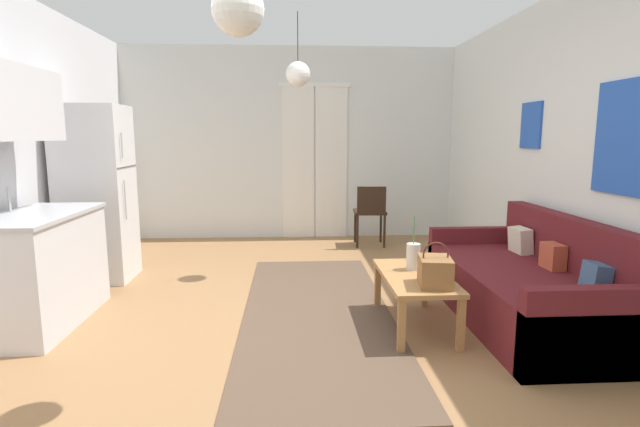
% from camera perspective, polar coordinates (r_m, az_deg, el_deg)
% --- Properties ---
extents(ground_plane, '(5.31, 7.77, 0.10)m').
position_cam_1_polar(ground_plane, '(3.74, -3.40, -14.87)').
color(ground_plane, '#996D44').
extents(wall_back, '(4.91, 0.13, 2.72)m').
position_cam_1_polar(wall_back, '(7.05, -3.45, 8.16)').
color(wall_back, silver).
rests_on(wall_back, ground_plane).
extents(wall_right, '(0.12, 7.37, 2.72)m').
position_cam_1_polar(wall_right, '(4.18, 31.74, 6.30)').
color(wall_right, silver).
rests_on(wall_right, ground_plane).
extents(area_rug, '(1.22, 3.32, 0.01)m').
position_cam_1_polar(area_rug, '(4.14, -0.36, -11.59)').
color(area_rug, brown).
rests_on(area_rug, ground_plane).
extents(couch, '(0.93, 2.01, 0.84)m').
position_cam_1_polar(couch, '(4.25, 23.71, -8.08)').
color(couch, '#5B191E').
rests_on(couch, ground_plane).
extents(coffee_table, '(0.49, 0.99, 0.42)m').
position_cam_1_polar(coffee_table, '(3.83, 11.19, -7.90)').
color(coffee_table, '#A87542').
rests_on(coffee_table, ground_plane).
extents(bamboo_vase, '(0.11, 0.11, 0.43)m').
position_cam_1_polar(bamboo_vase, '(3.93, 10.97, -5.00)').
color(bamboo_vase, beige).
rests_on(bamboo_vase, coffee_table).
extents(handbag, '(0.26, 0.33, 0.32)m').
position_cam_1_polar(handbag, '(3.55, 13.47, -6.63)').
color(handbag, brown).
rests_on(handbag, coffee_table).
extents(refrigerator, '(0.67, 0.59, 1.78)m').
position_cam_1_polar(refrigerator, '(5.40, -24.97, 2.10)').
color(refrigerator, white).
rests_on(refrigerator, ground_plane).
extents(kitchen_counter, '(0.60, 1.24, 1.99)m').
position_cam_1_polar(kitchen_counter, '(4.33, -30.83, -1.77)').
color(kitchen_counter, silver).
rests_on(kitchen_counter, ground_plane).
extents(accent_chair, '(0.44, 0.42, 0.82)m').
position_cam_1_polar(accent_chair, '(6.49, 5.97, 0.34)').
color(accent_chair, black).
rests_on(accent_chair, ground_plane).
extents(pendant_lamp_near, '(0.28, 0.28, 0.74)m').
position_cam_1_polar(pendant_lamp_near, '(2.76, -9.70, 22.72)').
color(pendant_lamp_near, black).
extents(pendant_lamp_far, '(0.26, 0.26, 0.75)m').
position_cam_1_polar(pendant_lamp_far, '(5.18, -2.62, 16.17)').
color(pendant_lamp_far, black).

